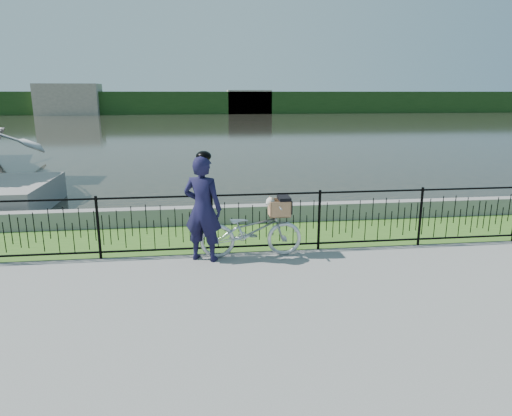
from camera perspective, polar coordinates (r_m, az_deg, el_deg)
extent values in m
plane|color=gray|center=(7.12, 3.18, -9.74)|extent=(120.00, 120.00, 0.00)
cube|color=#3D6921|center=(9.52, 0.39, -3.41)|extent=(60.00, 2.00, 0.01)
plane|color=#27261E|center=(39.52, -5.51, 9.99)|extent=(120.00, 120.00, 0.00)
cube|color=gray|center=(10.42, -0.33, -0.72)|extent=(60.00, 0.30, 0.40)
cube|color=#22441A|center=(66.42, -6.31, 12.97)|extent=(120.00, 6.00, 3.00)
cube|color=#A69685|center=(66.56, -22.35, 12.45)|extent=(8.00, 4.00, 4.00)
cube|color=#A69685|center=(65.31, -0.87, 13.12)|extent=(6.00, 3.00, 3.20)
imported|color=silver|center=(8.20, -0.63, -2.84)|extent=(1.84, 0.64, 0.97)
cube|color=black|center=(8.20, 2.92, -0.95)|extent=(0.38, 0.18, 0.02)
cube|color=#A5734C|center=(8.20, 2.92, -0.90)|extent=(0.37, 0.33, 0.01)
cube|color=#A5734C|center=(8.32, 2.74, 0.30)|extent=(0.37, 0.02, 0.29)
cube|color=#A5734C|center=(8.01, 3.13, -0.25)|extent=(0.37, 0.02, 0.29)
cube|color=#A5734C|center=(8.20, 4.16, 0.07)|extent=(0.02, 0.33, 0.29)
cube|color=#A5734C|center=(8.14, 1.69, -0.01)|extent=(0.01, 0.33, 0.29)
cube|color=black|center=(8.14, 3.51, 1.24)|extent=(0.21, 0.35, 0.06)
cube|color=black|center=(8.19, 4.29, 0.27)|extent=(0.02, 0.35, 0.23)
ellipsoid|color=silver|center=(8.17, 2.79, -0.07)|extent=(0.31, 0.22, 0.20)
sphere|color=silver|center=(8.09, 1.81, 0.82)|extent=(0.15, 0.15, 0.15)
sphere|color=silver|center=(8.07, 1.48, 0.57)|extent=(0.07, 0.07, 0.07)
sphere|color=black|center=(8.06, 1.31, 0.51)|extent=(0.02, 0.02, 0.02)
cone|color=#A67845|center=(8.13, 1.74, 1.32)|extent=(0.06, 0.08, 0.08)
cone|color=#A67845|center=(8.04, 1.99, 1.17)|extent=(0.06, 0.08, 0.08)
imported|color=black|center=(7.96, -6.67, -0.10)|extent=(0.80, 0.67, 1.87)
ellipsoid|color=black|center=(7.79, -6.87, 6.42)|extent=(0.26, 0.29, 0.18)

